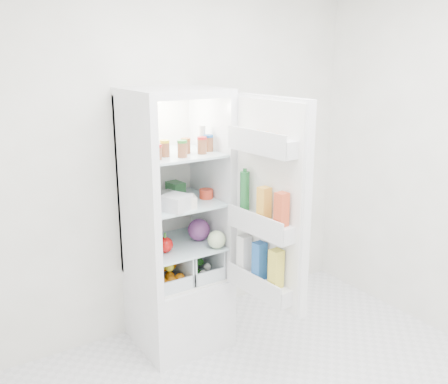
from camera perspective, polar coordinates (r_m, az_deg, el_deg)
room_walls at (r=2.42m, az=11.94°, el=5.15°), size 3.02×3.02×2.61m
refrigerator at (r=3.55m, az=-5.69°, el=-6.83°), size 0.60×0.60×1.80m
shelf_low at (r=3.47m, az=-5.25°, el=-6.02°), size 0.49×0.53×0.01m
shelf_mid at (r=3.37m, az=-5.38°, el=-1.11°), size 0.49×0.53×0.02m
shelf_top at (r=3.29m, az=-5.52°, el=4.40°), size 0.49×0.53×0.02m
crisper_left at (r=3.47m, az=-7.00°, el=-8.41°), size 0.23×0.46×0.22m
crisper_right at (r=3.57m, az=-3.45°, el=-7.58°), size 0.23×0.46×0.22m
condiment_jars at (r=3.20m, az=-5.23°, el=5.00°), size 0.46×0.32×0.08m
squeeze_bottle at (r=3.32m, az=-2.54°, el=6.17°), size 0.05×0.05×0.17m
tub_white at (r=3.15m, az=-5.50°, el=-1.22°), size 0.20×0.20×0.10m
tub_cream at (r=3.21m, az=-4.43°, el=-1.11°), size 0.16×0.16×0.08m
tin_red at (r=3.40m, az=-2.05°, el=-0.20°), size 0.12×0.12×0.06m
foil_tray at (r=3.40m, az=-7.01°, el=-0.45°), size 0.19×0.15×0.04m
tub_green at (r=3.56m, az=-5.54°, el=0.56°), size 0.10×0.14×0.07m
red_cabbage at (r=3.49m, az=-2.88°, el=-4.33°), size 0.15×0.15×0.15m
bell_pepper at (r=3.31m, az=-6.73°, el=-6.03°), size 0.10×0.10×0.10m
mushroom_bowl at (r=3.47m, az=-8.41°, el=-5.45°), size 0.16×0.16×0.06m
salad_bag at (r=3.36m, az=-0.85°, el=-5.45°), size 0.12×0.12×0.12m
citrus_pile at (r=3.46m, az=-6.78°, el=-8.97°), size 0.20×0.31×0.16m
veg_pile at (r=3.59m, az=-3.35°, el=-8.26°), size 0.16×0.30×0.10m
fridge_door at (r=3.06m, az=5.06°, el=-2.01°), size 0.21×0.60×1.30m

